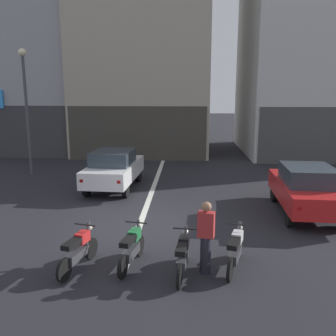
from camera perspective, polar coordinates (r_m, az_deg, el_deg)
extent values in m
plane|color=#232328|center=(11.16, -4.55, -9.14)|extent=(120.00, 120.00, 0.00)
cube|color=silver|center=(16.87, -1.86, -1.81)|extent=(0.20, 18.00, 0.01)
cube|color=#9E9EA3|center=(27.59, -22.07, 15.16)|extent=(8.62, 7.04, 11.93)
cube|color=#373739|center=(24.43, -24.79, 5.18)|extent=(8.28, 0.10, 3.20)
cube|color=#3E3A33|center=(21.44, -4.91, 5.44)|extent=(8.17, 0.10, 3.20)
cylinder|color=black|center=(16.85, -9.85, -0.88)|extent=(0.22, 0.65, 0.64)
cylinder|color=black|center=(16.49, -4.68, -1.03)|extent=(0.22, 0.65, 0.64)
cylinder|color=black|center=(14.45, -12.73, -3.15)|extent=(0.22, 0.65, 0.64)
cylinder|color=black|center=(14.03, -6.73, -3.40)|extent=(0.22, 0.65, 0.64)
cube|color=silver|center=(15.33, -8.48, -0.47)|extent=(2.00, 4.20, 0.66)
cube|color=#2D3842|center=(15.07, -8.70, 1.68)|extent=(1.66, 2.06, 0.56)
cube|color=red|center=(13.66, -13.52, -1.99)|extent=(0.14, 0.07, 0.12)
cube|color=red|center=(13.24, -7.78, -2.19)|extent=(0.14, 0.07, 0.12)
cylinder|color=black|center=(14.04, 16.44, -3.80)|extent=(0.21, 0.65, 0.64)
cylinder|color=black|center=(14.40, 22.53, -3.84)|extent=(0.21, 0.65, 0.64)
cylinder|color=black|center=(11.61, 18.68, -7.25)|extent=(0.21, 0.65, 0.64)
cube|color=red|center=(12.88, 20.96, -3.53)|extent=(1.97, 4.19, 0.66)
cube|color=#2D3842|center=(12.59, 21.33, -1.03)|extent=(1.65, 2.05, 0.56)
cube|color=red|center=(10.81, 20.02, -6.07)|extent=(0.14, 0.07, 0.12)
cylinder|color=#47474C|center=(18.68, -21.36, 7.44)|extent=(0.14, 0.14, 5.62)
sphere|color=beige|center=(18.73, -22.08, 16.58)|extent=(0.36, 0.36, 0.36)
cylinder|color=black|center=(9.22, -12.05, -12.33)|extent=(0.20, 0.52, 0.52)
cylinder|color=black|center=(8.35, -16.11, -15.25)|extent=(0.20, 0.52, 0.52)
cube|color=#38383D|center=(8.69, -14.18, -13.20)|extent=(0.38, 0.76, 0.22)
cube|color=black|center=(8.43, -14.88, -11.45)|extent=(0.37, 0.64, 0.12)
cube|color=red|center=(8.76, -13.39, -10.60)|extent=(0.30, 0.40, 0.24)
cylinder|color=#4C4C51|center=(8.95, -12.64, -10.52)|extent=(0.13, 0.25, 0.70)
cylinder|color=black|center=(8.77, -13.00, -8.75)|extent=(0.54, 0.18, 0.04)
sphere|color=silver|center=(8.99, -12.28, -9.25)|extent=(0.12, 0.12, 0.12)
cylinder|color=black|center=(9.20, -4.50, -12.14)|extent=(0.17, 0.52, 0.52)
cylinder|color=black|center=(8.23, -7.17, -15.26)|extent=(0.17, 0.52, 0.52)
cube|color=#38383D|center=(8.62, -5.89, -13.09)|extent=(0.34, 0.76, 0.22)
cube|color=black|center=(8.34, -6.31, -11.35)|extent=(0.33, 0.63, 0.12)
cube|color=#1E7238|center=(8.71, -5.34, -10.44)|extent=(0.29, 0.40, 0.24)
cylinder|color=#4C4C51|center=(8.92, -4.86, -10.34)|extent=(0.11, 0.25, 0.70)
cylinder|color=black|center=(8.74, -5.07, -8.57)|extent=(0.55, 0.14, 0.04)
sphere|color=silver|center=(8.97, -4.61, -9.05)|extent=(0.12, 0.12, 0.12)
cylinder|color=black|center=(8.82, 2.83, -13.23)|extent=(0.13, 0.52, 0.52)
cylinder|color=black|center=(7.80, 1.80, -16.78)|extent=(0.13, 0.52, 0.52)
cube|color=#38383D|center=(8.21, 2.32, -14.37)|extent=(0.28, 0.75, 0.22)
cube|color=black|center=(7.92, 2.19, -12.60)|extent=(0.28, 0.62, 0.12)
cube|color=black|center=(8.31, 2.56, -11.55)|extent=(0.26, 0.38, 0.24)
cylinder|color=#4C4C51|center=(8.53, 2.74, -11.39)|extent=(0.10, 0.24, 0.70)
cylinder|color=black|center=(8.33, 2.69, -9.57)|extent=(0.55, 0.10, 0.04)
sphere|color=silver|center=(8.58, 2.85, -10.03)|extent=(0.12, 0.12, 0.12)
cylinder|color=black|center=(9.20, 11.23, -12.36)|extent=(0.22, 0.52, 0.52)
cylinder|color=black|center=(8.17, 9.81, -15.55)|extent=(0.22, 0.52, 0.52)
cube|color=#38383D|center=(8.59, 10.53, -13.34)|extent=(0.41, 0.76, 0.22)
cube|color=black|center=(8.30, 10.43, -11.60)|extent=(0.39, 0.64, 0.12)
cube|color=silver|center=(8.69, 10.93, -10.67)|extent=(0.32, 0.41, 0.24)
cylinder|color=#4C4C51|center=(8.91, 11.16, -10.56)|extent=(0.14, 0.25, 0.70)
cylinder|color=black|center=(8.72, 11.15, -8.80)|extent=(0.54, 0.20, 0.04)
sphere|color=silver|center=(8.97, 11.34, -9.27)|extent=(0.12, 0.12, 0.12)
cylinder|color=#23232D|center=(8.35, 5.95, -13.51)|extent=(0.24, 0.24, 0.86)
cube|color=#B22D2D|center=(8.07, 6.06, -8.88)|extent=(0.40, 0.30, 0.58)
sphere|color=#9E7051|center=(7.93, 6.12, -6.11)|extent=(0.22, 0.22, 0.22)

